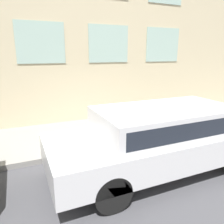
% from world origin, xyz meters
% --- Properties ---
extents(ground_plane, '(80.00, 80.00, 0.00)m').
position_xyz_m(ground_plane, '(0.00, 0.00, 0.00)').
color(ground_plane, '#47474C').
extents(sidewalk, '(2.99, 60.00, 0.15)m').
position_xyz_m(sidewalk, '(1.50, 0.00, 0.08)').
color(sidewalk, gray).
rests_on(sidewalk, ground_plane).
extents(fire_hydrant, '(0.35, 0.46, 0.78)m').
position_xyz_m(fire_hydrant, '(0.42, -0.17, 0.55)').
color(fire_hydrant, gray).
rests_on(fire_hydrant, sidewalk).
extents(person, '(0.28, 0.18, 1.15)m').
position_xyz_m(person, '(0.60, -0.60, 0.84)').
color(person, navy).
rests_on(person, sidewalk).
extents(parked_truck_silver_near, '(2.06, 5.39, 1.59)m').
position_xyz_m(parked_truck_silver_near, '(-1.45, -0.86, 0.93)').
color(parked_truck_silver_near, black).
rests_on(parked_truck_silver_near, ground_plane).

